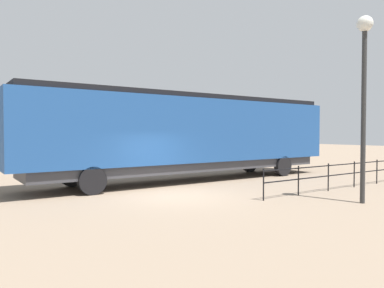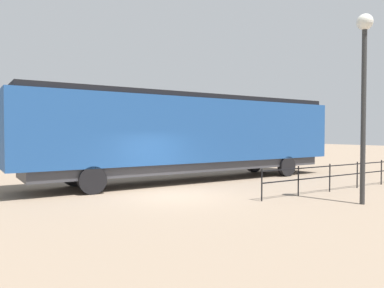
{
  "view_description": "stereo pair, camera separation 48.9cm",
  "coord_description": "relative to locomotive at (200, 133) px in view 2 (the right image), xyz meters",
  "views": [
    {
      "loc": [
        11.55,
        -7.25,
        2.39
      ],
      "look_at": [
        -0.79,
        1.3,
        1.93
      ],
      "focal_mm": 34.05,
      "sensor_mm": 36.0,
      "label": 1
    },
    {
      "loc": [
        11.82,
        -6.85,
        2.39
      ],
      "look_at": [
        -0.79,
        1.3,
        1.93
      ],
      "focal_mm": 34.05,
      "sensor_mm": 36.0,
      "label": 2
    }
  ],
  "objects": [
    {
      "name": "ground_plane",
      "position": [
        3.42,
        -3.5,
        -2.38
      ],
      "size": [
        120.0,
        120.0,
        0.0
      ],
      "primitive_type": "plane",
      "color": "#84705B"
    },
    {
      "name": "locomotive",
      "position": [
        0.0,
        0.0,
        0.0
      ],
      "size": [
        2.94,
        16.89,
        4.25
      ],
      "color": "navy",
      "rests_on": "ground_plane"
    },
    {
      "name": "lamp_post",
      "position": [
        8.17,
        1.01,
        2.11
      ],
      "size": [
        0.53,
        0.53,
        6.31
      ],
      "color": "#2D2D2D",
      "rests_on": "ground_plane"
    },
    {
      "name": "platform_fence",
      "position": [
        5.94,
        3.25,
        -1.64
      ],
      "size": [
        0.05,
        9.42,
        1.14
      ],
      "color": "black",
      "rests_on": "ground_plane"
    }
  ]
}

